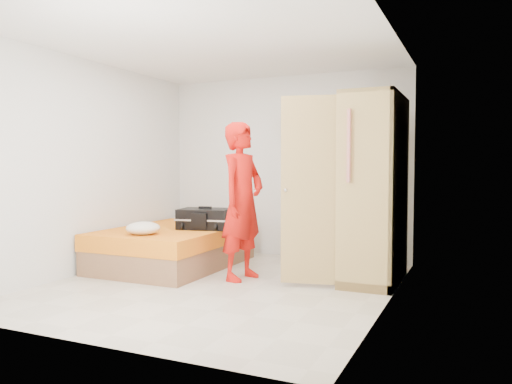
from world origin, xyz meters
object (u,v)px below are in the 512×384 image
at_px(wardrobe, 369,194).
at_px(suitcase, 205,219).
at_px(person, 242,201).
at_px(bed, 174,247).
at_px(round_cushion, 143,228).

xyz_separation_m(wardrobe, suitcase, (-2.10, -0.05, -0.37)).
xyz_separation_m(person, suitcase, (-0.74, 0.42, -0.28)).
bearing_deg(bed, wardrobe, 3.91).
height_order(person, suitcase, person).
distance_m(bed, round_cushion, 0.74).
bearing_deg(person, bed, 84.66).
bearing_deg(round_cushion, suitcase, 63.84).
height_order(wardrobe, round_cushion, wardrobe).
height_order(wardrobe, person, wardrobe).
distance_m(bed, wardrobe, 2.62).
xyz_separation_m(suitcase, round_cushion, (-0.39, -0.79, -0.05)).
height_order(bed, wardrobe, wardrobe).
xyz_separation_m(bed, suitcase, (0.40, 0.12, 0.38)).
bearing_deg(bed, suitcase, 16.52).
xyz_separation_m(wardrobe, round_cushion, (-2.48, -0.84, -0.42)).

